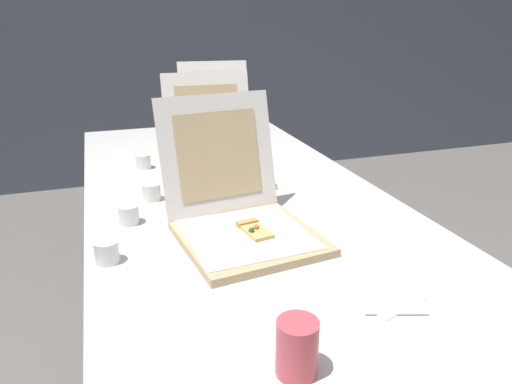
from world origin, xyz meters
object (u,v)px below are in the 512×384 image
(pizza_box_front, at_px, (242,218))
(cup_white_near_left, at_px, (107,252))
(table, at_px, (236,205))
(cup_printed_front, at_px, (297,348))
(pizza_box_middle, at_px, (216,162))
(cup_white_near_center, at_px, (129,215))
(cup_white_far, at_px, (143,162))
(napkin_pile, at_px, (386,296))
(pizza_box_back, at_px, (220,131))
(cup_white_mid, at_px, (152,192))

(pizza_box_front, bearing_deg, cup_white_near_left, 179.21)
(table, relative_size, cup_white_near_left, 36.50)
(cup_white_near_left, height_order, cup_printed_front, cup_printed_front)
(pizza_box_middle, xyz_separation_m, cup_white_near_center, (-0.35, -0.36, -0.02))
(cup_printed_front, bearing_deg, cup_white_near_center, 106.99)
(cup_white_far, xyz_separation_m, cup_white_near_left, (-0.17, -0.74, 0.00))
(pizza_box_middle, xyz_separation_m, cup_white_near_left, (-0.42, -0.58, -0.02))
(table, xyz_separation_m, cup_white_near_left, (-0.44, -0.36, 0.07))
(pizza_box_middle, height_order, napkin_pile, pizza_box_middle)
(pizza_box_front, height_order, pizza_box_back, pizza_box_front)
(cup_white_near_center, bearing_deg, pizza_box_back, 59.62)
(cup_white_mid, bearing_deg, cup_white_near_center, -117.41)
(pizza_box_front, xyz_separation_m, pizza_box_back, (0.20, 1.02, -0.00))
(table, xyz_separation_m, cup_white_near_center, (-0.37, -0.14, 0.07))
(napkin_pile, bearing_deg, cup_white_near_center, 130.84)
(pizza_box_middle, xyz_separation_m, cup_white_mid, (-0.26, -0.19, -0.02))
(pizza_box_front, bearing_deg, cup_printed_front, -104.17)
(cup_white_near_center, bearing_deg, cup_printed_front, -73.01)
(pizza_box_front, relative_size, cup_white_near_center, 7.96)
(pizza_box_middle, xyz_separation_m, napkin_pile, (0.15, -0.93, -0.05))
(pizza_box_back, bearing_deg, cup_white_near_center, -114.12)
(table, bearing_deg, cup_printed_front, -99.37)
(napkin_pile, bearing_deg, cup_white_near_left, 147.91)
(pizza_box_middle, relative_size, pizza_box_back, 0.92)
(pizza_box_middle, distance_m, pizza_box_back, 0.51)
(pizza_box_front, height_order, cup_white_far, pizza_box_front)
(cup_white_near_center, relative_size, napkin_pile, 0.34)
(cup_white_near_center, bearing_deg, cup_white_near_left, -107.58)
(cup_white_near_left, bearing_deg, pizza_box_back, 62.06)
(napkin_pile, bearing_deg, cup_white_mid, 118.94)
(pizza_box_middle, xyz_separation_m, cup_white_far, (-0.26, 0.17, -0.02))
(pizza_box_front, distance_m, cup_white_near_left, 0.36)
(cup_white_mid, bearing_deg, cup_white_near_left, -112.00)
(cup_white_near_center, xyz_separation_m, cup_white_mid, (0.09, 0.17, 0.00))
(pizza_box_front, bearing_deg, pizza_box_back, 71.88)
(pizza_box_middle, height_order, cup_white_mid, pizza_box_middle)
(cup_printed_front, bearing_deg, cup_white_far, 95.76)
(table, bearing_deg, cup_white_near_center, -158.76)
(pizza_box_back, xyz_separation_m, cup_white_near_left, (-0.56, -1.06, -0.02))
(cup_white_near_left, bearing_deg, cup_white_mid, 68.00)
(pizza_box_middle, relative_size, cup_printed_front, 4.51)
(pizza_box_front, xyz_separation_m, cup_printed_front, (-0.07, -0.55, -0.00))
(pizza_box_middle, relative_size, napkin_pile, 2.68)
(cup_white_mid, distance_m, napkin_pile, 0.85)
(cup_white_near_center, height_order, cup_white_near_left, same)
(cup_white_far, bearing_deg, pizza_box_front, -74.49)
(pizza_box_middle, bearing_deg, cup_white_far, 150.20)
(cup_white_far, relative_size, cup_white_mid, 1.00)
(cup_white_near_center, bearing_deg, cup_white_mid, 62.59)
(pizza_box_middle, bearing_deg, pizza_box_front, -92.99)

